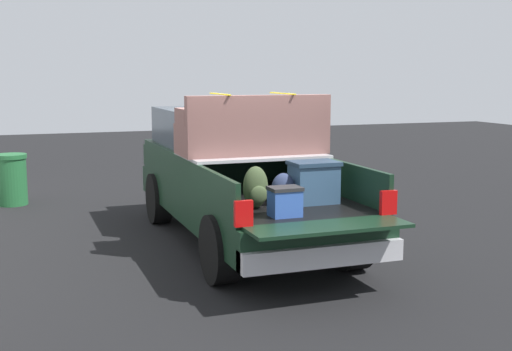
{
  "coord_description": "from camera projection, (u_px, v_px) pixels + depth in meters",
  "views": [
    {
      "loc": [
        -9.13,
        3.12,
        2.49
      ],
      "look_at": [
        -0.6,
        0.0,
        1.1
      ],
      "focal_mm": 46.62,
      "sensor_mm": 36.0,
      "label": 1
    }
  ],
  "objects": [
    {
      "name": "trash_can",
      "position": [
        12.0,
        179.0,
        12.69
      ],
      "size": [
        0.6,
        0.6,
        0.98
      ],
      "color": "#1E592D",
      "rests_on": "ground_plane"
    },
    {
      "name": "ground_plane",
      "position": [
        242.0,
        243.0,
        9.91
      ],
      "size": [
        40.0,
        40.0,
        0.0
      ],
      "primitive_type": "plane",
      "color": "black"
    },
    {
      "name": "pickup_truck",
      "position": [
        234.0,
        174.0,
        10.12
      ],
      "size": [
        6.05,
        2.06,
        2.23
      ],
      "color": "black",
      "rests_on": "ground_plane"
    }
  ]
}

